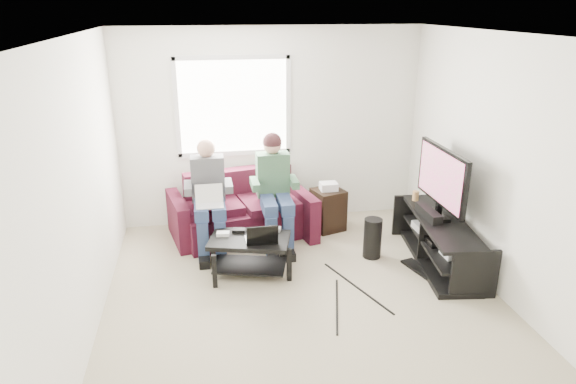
{
  "coord_description": "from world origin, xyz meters",
  "views": [
    {
      "loc": [
        -0.97,
        -4.38,
        2.85
      ],
      "look_at": [
        -0.07,
        0.6,
        0.99
      ],
      "focal_mm": 32.0,
      "sensor_mm": 36.0,
      "label": 1
    }
  ],
  "objects_px": {
    "sofa": "(241,213)",
    "tv_stand": "(439,243)",
    "end_table": "(328,208)",
    "coffee_table": "(250,248)",
    "tv": "(442,179)",
    "subwoofer": "(372,238)"
  },
  "relations": [
    {
      "from": "tv",
      "to": "end_table",
      "type": "height_order",
      "value": "tv"
    },
    {
      "from": "coffee_table",
      "to": "tv_stand",
      "type": "height_order",
      "value": "tv_stand"
    },
    {
      "from": "tv_stand",
      "to": "subwoofer",
      "type": "relative_size",
      "value": 3.5
    },
    {
      "from": "subwoofer",
      "to": "end_table",
      "type": "xyz_separation_m",
      "value": [
        -0.32,
        0.88,
        0.05
      ]
    },
    {
      "from": "subwoofer",
      "to": "end_table",
      "type": "height_order",
      "value": "end_table"
    },
    {
      "from": "tv",
      "to": "subwoofer",
      "type": "height_order",
      "value": "tv"
    },
    {
      "from": "tv_stand",
      "to": "end_table",
      "type": "distance_m",
      "value": 1.55
    },
    {
      "from": "tv_stand",
      "to": "subwoofer",
      "type": "distance_m",
      "value": 0.76
    },
    {
      "from": "sofa",
      "to": "coffee_table",
      "type": "xyz_separation_m",
      "value": [
        0.0,
        -1.03,
        0.01
      ]
    },
    {
      "from": "sofa",
      "to": "tv_stand",
      "type": "height_order",
      "value": "sofa"
    },
    {
      "from": "sofa",
      "to": "tv",
      "type": "distance_m",
      "value": 2.53
    },
    {
      "from": "sofa",
      "to": "tv_stand",
      "type": "distance_m",
      "value": 2.48
    },
    {
      "from": "tv",
      "to": "coffee_table",
      "type": "bearing_deg",
      "value": 179.27
    },
    {
      "from": "tv_stand",
      "to": "tv",
      "type": "height_order",
      "value": "tv"
    },
    {
      "from": "tv",
      "to": "subwoofer",
      "type": "bearing_deg",
      "value": 166.24
    },
    {
      "from": "end_table",
      "to": "coffee_table",
      "type": "bearing_deg",
      "value": -138.36
    },
    {
      "from": "coffee_table",
      "to": "tv",
      "type": "height_order",
      "value": "tv"
    },
    {
      "from": "tv_stand",
      "to": "end_table",
      "type": "height_order",
      "value": "end_table"
    },
    {
      "from": "subwoofer",
      "to": "tv_stand",
      "type": "bearing_deg",
      "value": -21.03
    },
    {
      "from": "coffee_table",
      "to": "tv",
      "type": "relative_size",
      "value": 0.88
    },
    {
      "from": "tv_stand",
      "to": "end_table",
      "type": "relative_size",
      "value": 2.59
    },
    {
      "from": "tv_stand",
      "to": "subwoofer",
      "type": "height_order",
      "value": "tv_stand"
    }
  ]
}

